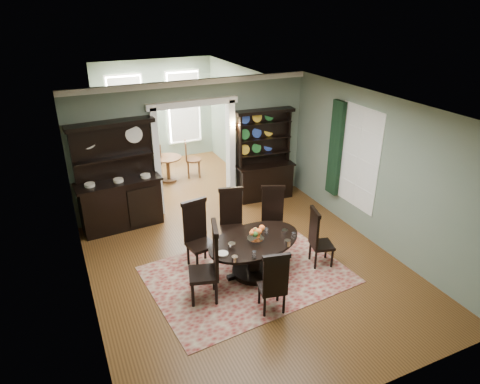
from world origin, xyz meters
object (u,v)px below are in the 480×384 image
object	(u,v)px
welsh_dresser	(264,167)
dining_table	(254,250)
sideboard	(119,192)
parlor_table	(168,166)

from	to	relation	value
welsh_dresser	dining_table	bearing A→B (deg)	-115.97
sideboard	welsh_dresser	distance (m)	3.51
dining_table	sideboard	bearing A→B (deg)	110.68
dining_table	sideboard	size ratio (longest dim) A/B	0.86
welsh_dresser	sideboard	bearing A→B (deg)	-175.03
parlor_table	welsh_dresser	bearing A→B (deg)	-46.02
parlor_table	dining_table	bearing A→B (deg)	-87.27
dining_table	welsh_dresser	xyz separation A→B (m)	(1.67, 2.84, 0.31)
sideboard	welsh_dresser	world-z (taller)	sideboard
welsh_dresser	parlor_table	world-z (taller)	welsh_dresser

